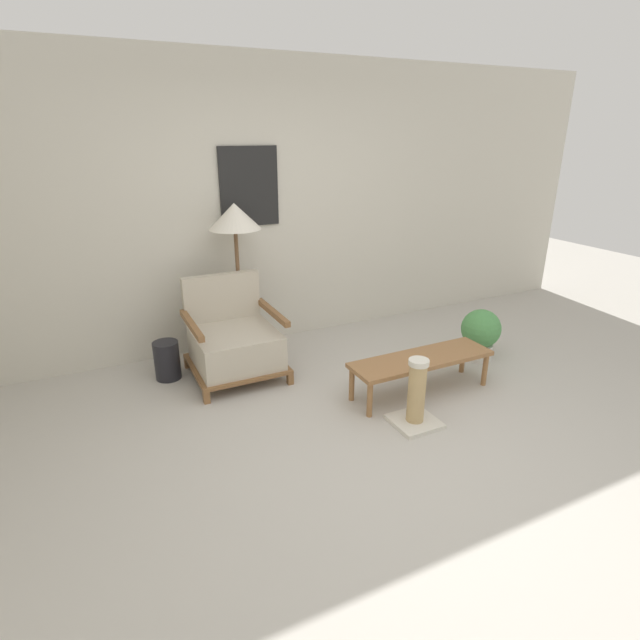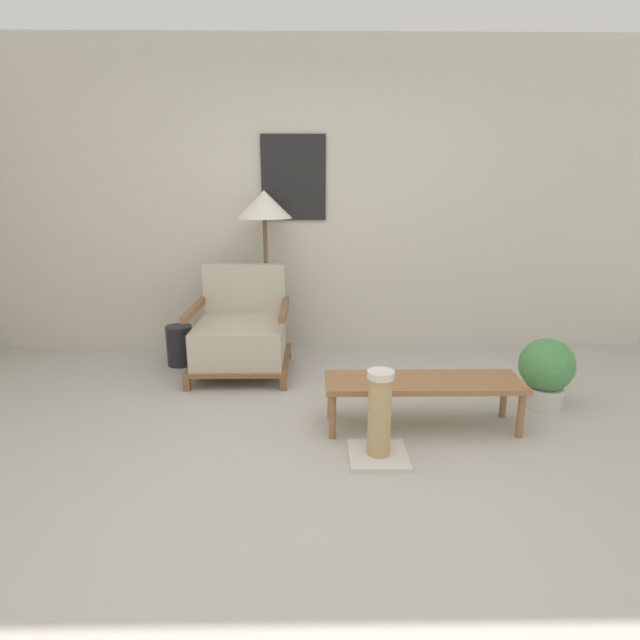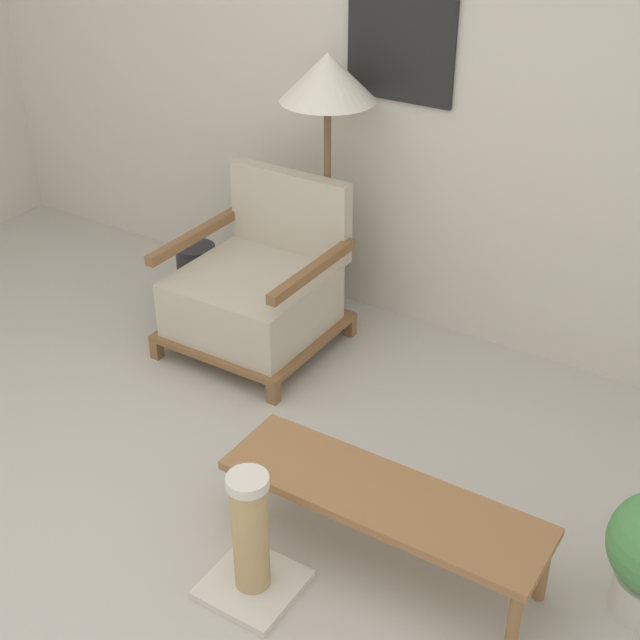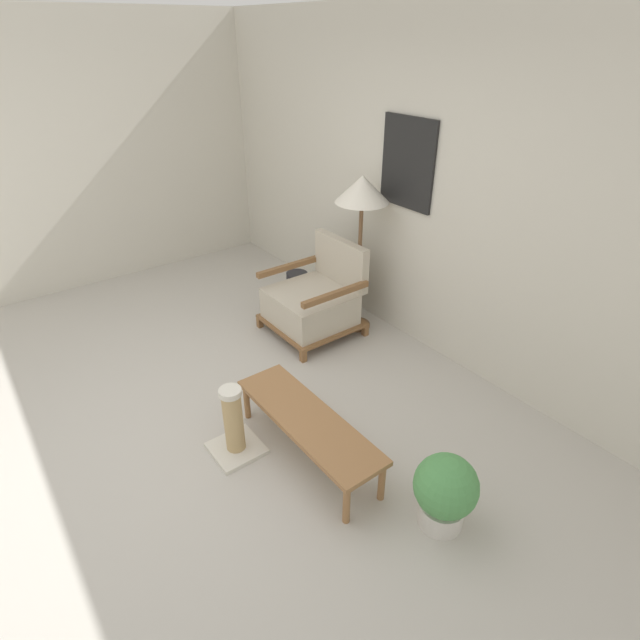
{
  "view_description": "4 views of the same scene",
  "coord_description": "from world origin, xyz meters",
  "px_view_note": "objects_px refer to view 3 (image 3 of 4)",
  "views": [
    {
      "loc": [
        -1.65,
        -2.26,
        2.03
      ],
      "look_at": [
        0.07,
        1.25,
        0.55
      ],
      "focal_mm": 28.0,
      "sensor_mm": 36.0,
      "label": 1
    },
    {
      "loc": [
        0.02,
        -2.21,
        1.48
      ],
      "look_at": [
        0.07,
        1.25,
        0.55
      ],
      "focal_mm": 28.0,
      "sensor_mm": 36.0,
      "label": 2
    },
    {
      "loc": [
        1.8,
        -1.5,
        2.49
      ],
      "look_at": [
        0.07,
        1.25,
        0.55
      ],
      "focal_mm": 50.0,
      "sensor_mm": 36.0,
      "label": 3
    },
    {
      "loc": [
        2.72,
        -0.75,
        2.5
      ],
      "look_at": [
        0.07,
        1.25,
        0.55
      ],
      "focal_mm": 28.0,
      "sensor_mm": 36.0,
      "label": 4
    }
  ],
  "objects_px": {
    "armchair": "(257,291)",
    "scratching_post": "(251,546)",
    "vase": "(197,274)",
    "floor_lamp": "(328,90)",
    "coffee_table": "(383,502)"
  },
  "relations": [
    {
      "from": "vase",
      "to": "scratching_post",
      "type": "relative_size",
      "value": 0.65
    },
    {
      "from": "armchair",
      "to": "scratching_post",
      "type": "height_order",
      "value": "armchair"
    },
    {
      "from": "armchair",
      "to": "scratching_post",
      "type": "relative_size",
      "value": 1.62
    },
    {
      "from": "floor_lamp",
      "to": "coffee_table",
      "type": "bearing_deg",
      "value": -51.49
    },
    {
      "from": "coffee_table",
      "to": "vase",
      "type": "height_order",
      "value": "vase"
    },
    {
      "from": "vase",
      "to": "scratching_post",
      "type": "bearing_deg",
      "value": -45.93
    },
    {
      "from": "armchair",
      "to": "floor_lamp",
      "type": "distance_m",
      "value": 1.05
    },
    {
      "from": "coffee_table",
      "to": "vase",
      "type": "relative_size",
      "value": 3.59
    },
    {
      "from": "vase",
      "to": "scratching_post",
      "type": "xyz_separation_m",
      "value": [
        1.5,
        -1.55,
        0.04
      ]
    },
    {
      "from": "vase",
      "to": "coffee_table",
      "type": "bearing_deg",
      "value": -32.92
    },
    {
      "from": "scratching_post",
      "to": "armchair",
      "type": "bearing_deg",
      "value": 124.85
    },
    {
      "from": "floor_lamp",
      "to": "coffee_table",
      "type": "height_order",
      "value": "floor_lamp"
    },
    {
      "from": "armchair",
      "to": "scratching_post",
      "type": "xyz_separation_m",
      "value": [
        0.95,
        -1.36,
        -0.11
      ]
    },
    {
      "from": "armchair",
      "to": "vase",
      "type": "bearing_deg",
      "value": 161.1
    },
    {
      "from": "floor_lamp",
      "to": "coffee_table",
      "type": "xyz_separation_m",
      "value": [
        1.09,
        -1.36,
        -0.99
      ]
    }
  ]
}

